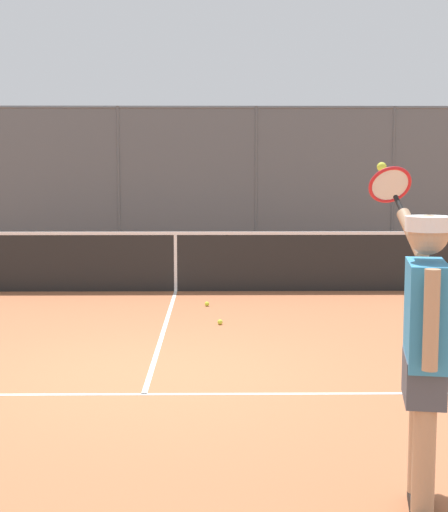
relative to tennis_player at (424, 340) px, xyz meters
name	(u,v)px	position (x,y,z in m)	size (l,w,h in m)	color
ground_plane	(150,374)	(1.83, -3.10, -1.05)	(60.00, 60.00, 0.00)	#A8603D
court_line_markings	(142,402)	(1.83, -2.19, -1.04)	(7.79, 10.32, 0.01)	white
fence_backdrop	(188,194)	(1.83, -14.29, 0.28)	(18.75, 1.37, 3.34)	#565B60
tennis_net	(176,261)	(1.83, -8.08, -0.55)	(10.01, 0.09, 1.07)	#2D2D2D
tennis_player	(424,340)	(0.00, 0.00, 0.00)	(0.33, 1.46, 2.05)	black
tennis_ball_by_sideline	(220,322)	(1.13, -5.45, -1.01)	(0.07, 0.07, 0.07)	#C1D138
tennis_ball_near_baseline	(207,304)	(1.31, -6.75, -1.01)	(0.07, 0.07, 0.07)	#CCDB33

